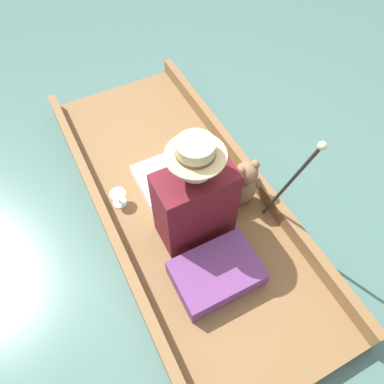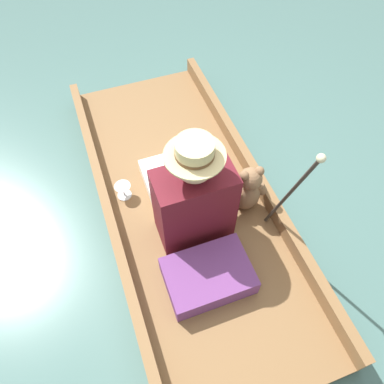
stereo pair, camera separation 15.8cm
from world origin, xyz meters
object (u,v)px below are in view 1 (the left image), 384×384
object	(u,v)px
teddy_bear	(244,184)
walking_cane	(292,179)
seated_person	(189,194)
wine_glass	(118,196)

from	to	relation	value
teddy_bear	walking_cane	distance (m)	0.45
seated_person	walking_cane	size ratio (longest dim) A/B	0.90
seated_person	walking_cane	xyz separation A→B (m)	(0.47, -0.31, 0.23)
wine_glass	teddy_bear	bearing A→B (deg)	-26.01
teddy_bear	wine_glass	world-z (taller)	teddy_bear
teddy_bear	walking_cane	world-z (taller)	walking_cane
wine_glass	walking_cane	distance (m)	1.14
seated_person	teddy_bear	size ratio (longest dim) A/B	2.07
seated_person	teddy_bear	world-z (taller)	seated_person
teddy_bear	wine_glass	size ratio (longest dim) A/B	3.60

